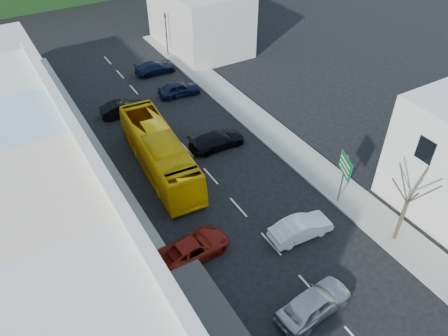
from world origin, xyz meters
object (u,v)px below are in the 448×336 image
Objects in this scene: car_white at (301,228)px; pedestrian_left at (134,240)px; direction_sign at (342,180)px; street_tree at (407,203)px; car_silver at (314,304)px; traffic_signal at (166,35)px; bus at (159,153)px; car_red at (193,248)px.

pedestrian_left is at bearing 69.96° from car_white.
direction_sign is 4.80m from street_tree.
direction_sign is at bearing -56.43° from car_silver.
car_silver is at bearing -124.00° from pedestrian_left.
bus is at bearing 67.46° from traffic_signal.
direction_sign reaches higher than car_white.
direction_sign reaches higher than pedestrian_left.
street_tree is 1.33× the size of traffic_signal.
car_white is 30.38m from traffic_signal.
bus is 2.52× the size of car_red.
street_tree is (0.77, -4.58, 1.22)m from direction_sign.
street_tree reaches higher than car_silver.
car_white is at bearing -61.80° from bus.
pedestrian_left reaches higher than car_white.
car_red is 0.69× the size of street_tree.
pedestrian_left is at bearing 48.62° from car_red.
car_white is at bearing 85.66° from traffic_signal.
car_silver is 8.63m from street_tree.
pedestrian_left is 0.25× the size of street_tree.
pedestrian_left is (-3.04, 2.19, 0.30)m from car_red.
bus reaches higher than car_silver.
direction_sign is 0.63× the size of street_tree.
bus is 9.31m from car_red.
street_tree is at bearing -51.27° from bus.
traffic_signal is at bearing -4.74° from car_white.
bus is 17.89m from street_tree.
traffic_signal reaches higher than car_red.
traffic_signal reaches higher than car_white.
car_red is 3.76m from pedestrian_left.
car_silver is at bearing 82.04° from traffic_signal.
street_tree is at bearing 95.20° from traffic_signal.
car_silver is at bearing 152.08° from car_white.
car_silver and car_white have the same top height.
car_red is at bearing -163.00° from direction_sign.
car_white is at bearing 145.83° from street_tree.
street_tree reaches higher than pedestrian_left.
street_tree is 33.48m from traffic_signal.
car_white and car_red have the same top height.
street_tree is at bearing -120.53° from car_white.
car_white is 4.69m from direction_sign.
direction_sign is at bearing 99.52° from street_tree.
car_red is 13.43m from street_tree.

